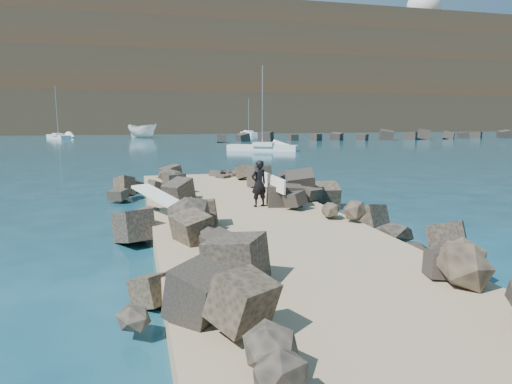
# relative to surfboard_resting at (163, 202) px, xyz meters

# --- Properties ---
(ground) EXTENTS (800.00, 800.00, 0.00)m
(ground) POSITION_rel_surfboard_resting_xyz_m (2.61, -0.56, -1.04)
(ground) COLOR #0F384C
(ground) RESTS_ON ground
(jetty) EXTENTS (6.00, 26.00, 0.60)m
(jetty) POSITION_rel_surfboard_resting_xyz_m (2.61, -2.56, -0.74)
(jetty) COLOR #8C7759
(jetty) RESTS_ON ground
(riprap_left) EXTENTS (2.60, 22.00, 1.00)m
(riprap_left) POSITION_rel_surfboard_resting_xyz_m (-0.29, -2.06, -0.54)
(riprap_left) COLOR black
(riprap_left) RESTS_ON ground
(riprap_right) EXTENTS (2.60, 22.00, 1.00)m
(riprap_right) POSITION_rel_surfboard_resting_xyz_m (5.51, -2.06, -0.54)
(riprap_right) COLOR black
(riprap_right) RESTS_ON ground
(breakwater_secondary) EXTENTS (52.00, 4.00, 1.20)m
(breakwater_secondary) POSITION_rel_surfboard_resting_xyz_m (37.61, 54.44, -0.44)
(breakwater_secondary) COLOR black
(breakwater_secondary) RESTS_ON ground
(headland) EXTENTS (360.00, 140.00, 32.00)m
(headland) POSITION_rel_surfboard_resting_xyz_m (12.61, 159.44, 14.96)
(headland) COLOR #2D4919
(headland) RESTS_ON ground
(surfboard_resting) EXTENTS (1.93, 2.53, 0.09)m
(surfboard_resting) POSITION_rel_surfboard_resting_xyz_m (0.00, 0.00, 0.00)
(surfboard_resting) COLOR white
(surfboard_resting) RESTS_ON riprap_left
(boat_imported) EXTENTS (6.49, 6.62, 2.60)m
(boat_imported) POSITION_rel_surfboard_resting_xyz_m (0.65, 72.34, 0.26)
(boat_imported) COLOR white
(boat_imported) RESTS_ON ground
(surfer_with_board) EXTENTS (0.99, 1.99, 1.62)m
(surfer_with_board) POSITION_rel_surfboard_resting_xyz_m (3.38, 0.71, 0.37)
(surfer_with_board) COLOR black
(surfer_with_board) RESTS_ON jetty
(radome) EXTENTS (12.75, 12.75, 20.19)m
(radome) POSITION_rel_surfboard_resting_xyz_m (108.28, 146.43, 42.69)
(radome) COLOR silver
(radome) RESTS_ON headland
(sailboat_d) EXTENTS (2.32, 6.52, 7.77)m
(sailboat_d) POSITION_rel_surfboard_resting_xyz_m (22.58, 79.98, -0.70)
(sailboat_d) COLOR silver
(sailboat_d) RESTS_ON ground
(sailboat_c) EXTENTS (7.66, 5.54, 9.43)m
(sailboat_c) POSITION_rel_surfboard_resting_xyz_m (13.00, 34.91, -0.70)
(sailboat_c) COLOR silver
(sailboat_c) RESTS_ON ground
(sailboat_e) EXTENTS (5.02, 7.77, 9.35)m
(sailboat_e) POSITION_rel_surfboard_resting_xyz_m (-13.90, 73.29, -0.70)
(sailboat_e) COLOR silver
(sailboat_e) RESTS_ON ground
(sailboat_f) EXTENTS (3.00, 6.18, 7.41)m
(sailboat_f) POSITION_rel_surfboard_resting_xyz_m (35.43, 94.39, -0.69)
(sailboat_f) COLOR silver
(sailboat_f) RESTS_ON ground
(headland_buildings) EXTENTS (137.50, 30.50, 5.00)m
(headland_buildings) POSITION_rel_surfboard_resting_xyz_m (19.42, 151.63, 32.93)
(headland_buildings) COLOR white
(headland_buildings) RESTS_ON headland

